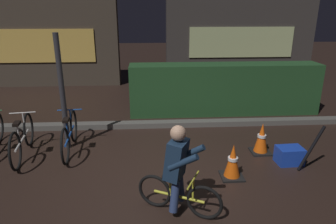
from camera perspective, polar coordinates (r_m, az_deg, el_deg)
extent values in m
plane|color=black|center=(5.10, -1.86, -11.88)|extent=(40.00, 40.00, 0.00)
cube|color=#56544F|center=(7.06, -2.44, -2.29)|extent=(12.00, 0.24, 0.12)
cube|color=#214723|center=(7.97, 10.44, 4.28)|extent=(4.80, 0.70, 1.28)
cube|color=#42382D|center=(11.49, -22.83, 14.43)|extent=(5.21, 0.50, 4.00)
cube|color=#E5B751|center=(11.28, -22.87, 11.29)|extent=(3.64, 0.04, 1.10)
cube|color=#383330|center=(12.09, 13.47, 16.30)|extent=(5.54, 0.50, 4.33)
cube|color=#BFCC8C|center=(11.88, 13.56, 12.55)|extent=(3.88, 0.04, 1.10)
cylinder|color=#2D2D33|center=(6.00, -19.13, 3.29)|extent=(0.10, 0.10, 2.20)
torus|color=black|center=(6.64, -24.61, -2.95)|extent=(0.14, 0.67, 0.67)
torus|color=black|center=(5.75, -26.64, -6.57)|extent=(0.14, 0.67, 0.67)
cylinder|color=silver|center=(6.19, -25.55, -4.63)|extent=(0.17, 0.99, 0.04)
cylinder|color=silver|center=(5.96, -26.17, -3.63)|extent=(0.03, 0.03, 0.37)
cube|color=black|center=(5.90, -26.42, -1.95)|extent=(0.13, 0.21, 0.05)
cylinder|color=silver|center=(6.36, -25.27, -1.92)|extent=(0.03, 0.03, 0.42)
cylinder|color=silver|center=(6.30, -25.54, -0.13)|extent=(0.46, 0.09, 0.02)
torus|color=black|center=(6.52, -17.23, -2.47)|extent=(0.10, 0.66, 0.66)
torus|color=black|center=(5.62, -18.67, -6.09)|extent=(0.10, 0.66, 0.66)
cylinder|color=#19479E|center=(6.06, -17.90, -4.14)|extent=(0.11, 0.98, 0.04)
cylinder|color=#19479E|center=(5.84, -18.33, -3.13)|extent=(0.03, 0.03, 0.37)
cube|color=black|center=(5.78, -18.52, -1.43)|extent=(0.12, 0.21, 0.05)
cylinder|color=#19479E|center=(6.24, -17.70, -1.43)|extent=(0.03, 0.03, 0.42)
cylinder|color=#19479E|center=(6.17, -17.89, 0.38)|extent=(0.46, 0.06, 0.02)
cube|color=black|center=(5.17, 11.79, -11.64)|extent=(0.36, 0.36, 0.03)
cone|color=#EA560F|center=(5.03, 12.01, -8.81)|extent=(0.26, 0.26, 0.55)
cylinder|color=white|center=(5.02, 12.03, -8.54)|extent=(0.16, 0.16, 0.05)
cube|color=black|center=(6.11, 16.83, -7.09)|extent=(0.36, 0.36, 0.03)
cone|color=#EA560F|center=(5.99, 17.09, -4.54)|extent=(0.26, 0.26, 0.56)
cylinder|color=white|center=(5.98, 17.12, -4.30)|extent=(0.16, 0.16, 0.05)
cube|color=#193DB7|center=(5.82, 21.73, -7.53)|extent=(0.46, 0.34, 0.30)
torus|color=black|center=(4.11, 6.83, -16.45)|extent=(0.46, 0.25, 0.48)
torus|color=black|center=(4.30, -2.53, -14.49)|extent=(0.46, 0.25, 0.48)
cylinder|color=gold|center=(4.19, 2.02, -15.50)|extent=(0.65, 0.34, 0.04)
cylinder|color=gold|center=(4.15, 0.40, -13.64)|extent=(0.03, 0.03, 0.26)
cube|color=black|center=(4.08, 0.41, -12.08)|extent=(0.22, 0.18, 0.05)
cylinder|color=gold|center=(4.06, 4.69, -14.31)|extent=(0.03, 0.03, 0.30)
cylinder|color=gold|center=(3.98, 4.75, -12.52)|extent=(0.22, 0.42, 0.02)
cylinder|color=navy|center=(4.24, 2.25, -14.07)|extent=(0.19, 0.23, 0.42)
cylinder|color=navy|center=(4.08, 1.25, -15.49)|extent=(0.19, 0.23, 0.42)
cube|color=#192D47|center=(3.92, 1.56, -8.80)|extent=(0.37, 0.40, 0.54)
sphere|color=tan|center=(3.76, 1.89, -3.99)|extent=(0.20, 0.20, 0.20)
cylinder|color=#192D47|center=(3.98, 4.19, -7.63)|extent=(0.39, 0.24, 0.29)
cylinder|color=#192D47|center=(3.74, 2.83, -9.42)|extent=(0.39, 0.24, 0.29)
ellipsoid|color=black|center=(4.13, 1.76, -8.08)|extent=(0.36, 0.28, 0.24)
cylinder|color=black|center=(5.62, 25.20, -6.18)|extent=(0.40, 0.08, 0.80)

